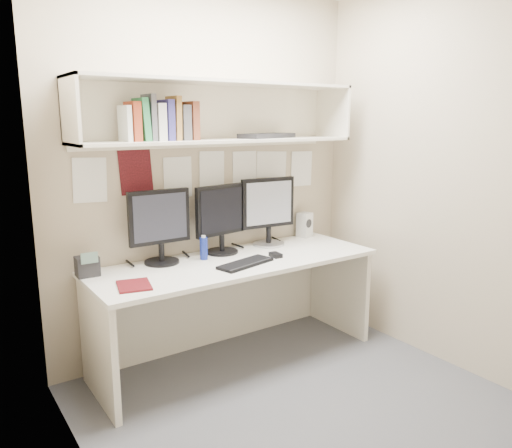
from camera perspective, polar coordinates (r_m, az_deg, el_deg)
floor at (r=3.23m, az=4.26°, el=-19.37°), size 2.40×2.00×0.01m
wall_back at (r=3.61m, az=-5.38°, el=5.91°), size 2.40×0.02×2.60m
wall_front at (r=2.11m, az=21.93°, el=0.92°), size 2.40×0.02×2.60m
wall_left at (r=2.24m, az=-19.97°, el=1.66°), size 0.02×2.00×2.60m
wall_right at (r=3.66m, az=19.55°, el=5.36°), size 0.02×2.00×2.60m
desk at (r=3.54m, az=-2.29°, el=-9.78°), size 2.00×0.70×0.73m
overhead_hutch at (r=3.47m, az=-4.36°, el=12.63°), size 2.00×0.38×0.40m
pinned_papers at (r=3.61m, az=-5.32°, el=5.12°), size 1.92×0.01×0.48m
monitor_left at (r=3.35m, az=-10.94°, el=0.01°), size 0.42×0.23×0.49m
monitor_center at (r=3.55m, az=-4.04°, el=0.86°), size 0.42×0.23×0.49m
monitor_right at (r=3.77m, az=1.39°, el=1.69°), size 0.44×0.24×0.51m
keyboard at (r=3.30m, az=-1.21°, el=-4.53°), size 0.43×0.24×0.02m
mouse at (r=3.49m, az=2.25°, el=-3.56°), size 0.07×0.10×0.03m
speaker at (r=4.08m, az=5.57°, el=-0.08°), size 0.12×0.13×0.20m
blue_bottle at (r=3.43m, az=-5.99°, el=-2.75°), size 0.05×0.05×0.17m
maroon_notebook at (r=2.97m, az=-13.77°, el=-6.83°), size 0.23×0.26×0.01m
desk_phone at (r=3.23m, az=-18.72°, el=-4.56°), size 0.14×0.13×0.16m
book_stack at (r=3.23m, az=-10.91°, el=11.51°), size 0.48×0.17×0.28m
hutch_tray at (r=3.65m, az=1.28°, el=10.06°), size 0.50×0.30×0.03m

